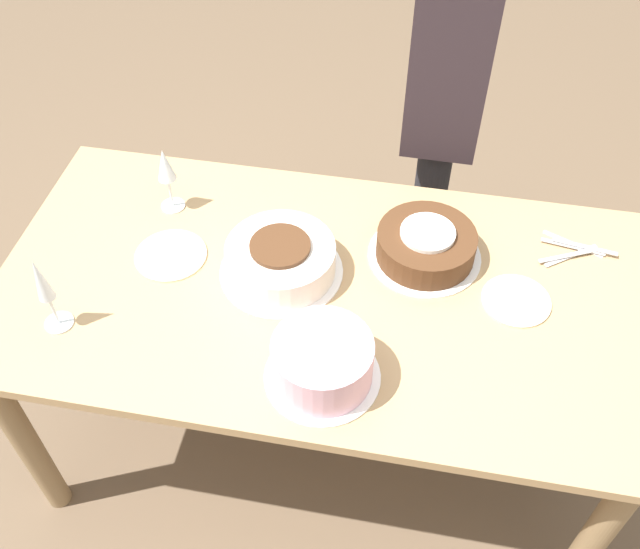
# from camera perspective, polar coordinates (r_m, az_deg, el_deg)

# --- Properties ---
(ground_plane) EXTENTS (12.00, 12.00, 0.00)m
(ground_plane) POSITION_cam_1_polar(r_m,az_deg,el_deg) (2.46, -0.00, -12.76)
(ground_plane) COLOR brown
(dining_table) EXTENTS (1.69, 0.88, 0.76)m
(dining_table) POSITION_cam_1_polar(r_m,az_deg,el_deg) (1.92, -0.00, -3.16)
(dining_table) COLOR tan
(dining_table) RESTS_ON ground_plane
(cake_center_white) EXTENTS (0.32, 0.32, 0.10)m
(cake_center_white) POSITION_cam_1_polar(r_m,az_deg,el_deg) (1.84, -3.15, 1.20)
(cake_center_white) COLOR white
(cake_center_white) RESTS_ON dining_table
(cake_front_chocolate) EXTENTS (0.30, 0.30, 0.09)m
(cake_front_chocolate) POSITION_cam_1_polar(r_m,az_deg,el_deg) (1.90, 8.47, 2.34)
(cake_front_chocolate) COLOR white
(cake_front_chocolate) RESTS_ON dining_table
(cake_back_decorated) EXTENTS (0.27, 0.27, 0.12)m
(cake_back_decorated) POSITION_cam_1_polar(r_m,az_deg,el_deg) (1.62, 0.19, -7.01)
(cake_back_decorated) COLOR white
(cake_back_decorated) RESTS_ON dining_table
(wine_glass_near) EXTENTS (0.07, 0.07, 0.20)m
(wine_glass_near) POSITION_cam_1_polar(r_m,az_deg,el_deg) (2.00, -12.25, 8.27)
(wine_glass_near) COLOR silver
(wine_glass_near) RESTS_ON dining_table
(wine_glass_far) EXTENTS (0.07, 0.07, 0.23)m
(wine_glass_far) POSITION_cam_1_polar(r_m,az_deg,el_deg) (1.77, -21.31, -0.76)
(wine_glass_far) COLOR silver
(wine_glass_far) RESTS_ON dining_table
(dessert_plate_left) EXTENTS (0.18, 0.18, 0.01)m
(dessert_plate_left) POSITION_cam_1_polar(r_m,az_deg,el_deg) (1.87, 15.41, -2.03)
(dessert_plate_left) COLOR beige
(dessert_plate_left) RESTS_ON dining_table
(dessert_plate_right) EXTENTS (0.19, 0.19, 0.01)m
(dessert_plate_right) POSITION_cam_1_polar(r_m,az_deg,el_deg) (1.95, -11.85, 1.51)
(dessert_plate_right) COLOR beige
(dessert_plate_right) RESTS_ON dining_table
(fork_pile) EXTENTS (0.21, 0.14, 0.01)m
(fork_pile) POSITION_cam_1_polar(r_m,az_deg,el_deg) (2.03, 19.66, 1.88)
(fork_pile) COLOR silver
(fork_pile) RESTS_ON dining_table
(person_cutting) EXTENTS (0.23, 0.40, 1.63)m
(person_cutting) POSITION_cam_1_polar(r_m,az_deg,el_deg) (2.24, 10.28, 15.93)
(person_cutting) COLOR #232328
(person_cutting) RESTS_ON ground_plane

